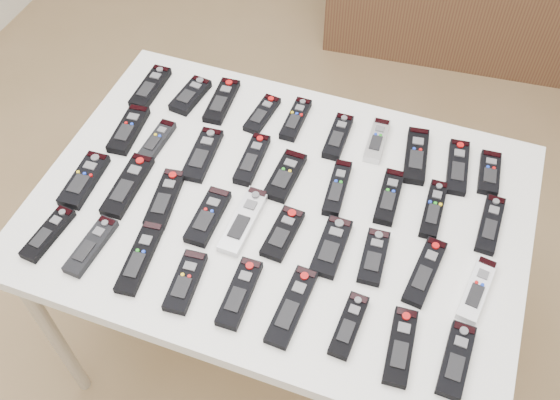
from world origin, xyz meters
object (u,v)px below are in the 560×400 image
(remote_27, at_px, (425,272))
(remote_29, at_px, (48,234))
(remote_4, at_px, (296,119))
(remote_37, at_px, (456,360))
(remote_0, at_px, (150,87))
(remote_12, at_px, (203,154))
(remote_6, at_px, (377,141))
(remote_14, at_px, (285,176))
(remote_21, at_px, (165,198))
(remote_16, at_px, (389,197))
(remote_18, at_px, (490,224))
(remote_5, at_px, (338,137))
(remote_24, at_px, (283,233))
(remote_8, at_px, (458,167))
(remote_22, at_px, (208,216))
(remote_10, at_px, (129,130))
(remote_35, at_px, (349,325))
(remote_11, at_px, (157,141))
(remote_13, at_px, (252,159))
(remote_31, at_px, (140,257))
(remote_9, at_px, (489,173))
(remote_20, at_px, (128,185))
(remote_26, at_px, (374,257))
(remote_15, at_px, (337,188))
(remote_30, at_px, (91,246))
(remote_25, at_px, (331,247))
(remote_32, at_px, (185,282))
(remote_33, at_px, (240,293))
(remote_2, at_px, (222,101))
(remote_7, at_px, (416,156))
(table, at_px, (280,218))
(remote_34, at_px, (292,306))
(remote_3, at_px, (262,114))
(remote_28, at_px, (477,290))

(remote_27, xyz_separation_m, remote_29, (-0.89, -0.21, 0.00))
(remote_4, relative_size, remote_37, 0.94)
(remote_0, distance_m, remote_12, 0.32)
(remote_6, height_order, remote_14, remote_6)
(remote_21, height_order, remote_29, same)
(remote_16, xyz_separation_m, remote_18, (0.26, 0.00, -0.00))
(remote_37, bearing_deg, remote_5, 130.01)
(remote_24, relative_size, remote_29, 0.95)
(remote_8, height_order, remote_22, remote_22)
(remote_10, distance_m, remote_35, 0.84)
(remote_6, distance_m, remote_11, 0.61)
(remote_13, bearing_deg, remote_6, 29.11)
(remote_0, relative_size, remote_24, 1.15)
(remote_10, relative_size, remote_31, 0.88)
(remote_5, bearing_deg, remote_16, -42.14)
(remote_5, bearing_deg, remote_9, 0.34)
(remote_5, relative_size, remote_21, 0.89)
(remote_0, height_order, remote_20, remote_0)
(remote_26, height_order, remote_27, same)
(remote_35, bearing_deg, remote_8, 78.11)
(remote_15, bearing_deg, remote_10, 175.09)
(remote_30, bearing_deg, remote_24, 28.16)
(remote_20, bearing_deg, remote_30, -89.93)
(remote_8, relative_size, remote_31, 0.92)
(remote_10, distance_m, remote_25, 0.68)
(remote_32, bearing_deg, remote_33, 1.48)
(remote_9, height_order, remote_26, same)
(remote_4, relative_size, remote_16, 0.94)
(remote_2, height_order, remote_7, remote_7)
(remote_11, bearing_deg, remote_37, -20.11)
(table, height_order, remote_0, remote_0)
(remote_16, xyz_separation_m, remote_37, (0.24, -0.38, -0.00))
(remote_20, relative_size, remote_32, 1.28)
(remote_21, relative_size, remote_22, 1.07)
(remote_2, bearing_deg, remote_33, -67.13)
(remote_31, relative_size, remote_35, 1.28)
(remote_12, bearing_deg, remote_31, -95.22)
(remote_34, relative_size, remote_35, 1.30)
(remote_7, xyz_separation_m, remote_25, (-0.13, -0.36, -0.00))
(remote_11, height_order, remote_33, remote_33)
(remote_11, height_order, remote_27, remote_11)
(remote_3, bearing_deg, remote_29, -115.29)
(remote_21, distance_m, remote_37, 0.80)
(remote_3, relative_size, remote_15, 0.85)
(remote_29, height_order, remote_34, same)
(remote_18, distance_m, remote_20, 0.93)
(remote_2, height_order, remote_21, same)
(remote_2, relative_size, remote_20, 0.87)
(remote_13, relative_size, remote_28, 0.99)
(remote_2, distance_m, remote_12, 0.22)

